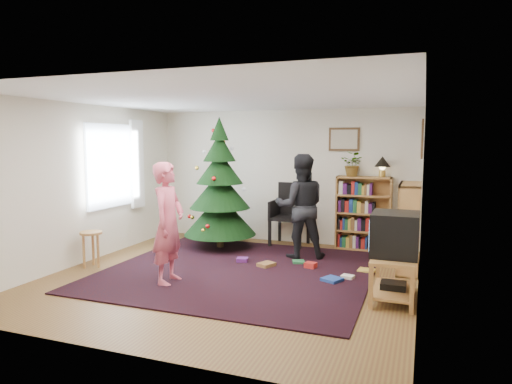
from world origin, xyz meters
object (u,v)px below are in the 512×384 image
(person_standing, at_px, (168,223))
(potted_plant, at_px, (353,164))
(crt_tv, at_px, (395,234))
(bookshelf_back, at_px, (363,212))
(person_by_chair, at_px, (301,206))
(tv_stand, at_px, (394,273))
(armchair, at_px, (291,211))
(table_lamp, at_px, (382,163))
(picture_right, at_px, (423,139))
(christmas_tree, at_px, (220,194))
(stool, at_px, (91,240))
(picture_back, at_px, (344,139))
(bookshelf_right, at_px, (409,226))

(person_standing, height_order, potted_plant, potted_plant)
(crt_tv, distance_m, person_standing, 2.92)
(bookshelf_back, relative_size, person_by_chair, 0.76)
(bookshelf_back, xyz_separation_m, person_standing, (-2.22, -2.88, 0.16))
(tv_stand, relative_size, crt_tv, 1.53)
(armchair, relative_size, table_lamp, 3.19)
(picture_right, relative_size, table_lamp, 1.67)
(christmas_tree, relative_size, person_standing, 1.43)
(tv_stand, bearing_deg, stool, -178.67)
(christmas_tree, bearing_deg, picture_back, 24.22)
(tv_stand, bearing_deg, picture_right, 82.40)
(bookshelf_back, bearing_deg, picture_back, 160.79)
(bookshelf_back, bearing_deg, bookshelf_right, -53.74)
(picture_right, xyz_separation_m, bookshelf_right, (-0.14, -0.50, -1.29))
(christmas_tree, xyz_separation_m, potted_plant, (2.22, 0.78, 0.54))
(christmas_tree, distance_m, table_lamp, 2.89)
(stool, distance_m, potted_plant, 4.53)
(bookshelf_back, xyz_separation_m, tv_stand, (0.68, -2.50, -0.34))
(table_lamp, bearing_deg, bookshelf_right, -65.33)
(table_lamp, bearing_deg, crt_tv, -81.37)
(person_standing, xyz_separation_m, potted_plant, (2.02, 2.88, 0.69))
(christmas_tree, distance_m, tv_stand, 3.61)
(picture_right, distance_m, christmas_tree, 3.50)
(armchair, bearing_deg, tv_stand, -49.66)
(christmas_tree, distance_m, crt_tv, 3.55)
(picture_right, distance_m, person_standing, 4.06)
(christmas_tree, bearing_deg, tv_stand, -29.01)
(picture_back, bearing_deg, tv_stand, -67.92)
(bookshelf_back, relative_size, crt_tv, 2.18)
(person_standing, bearing_deg, potted_plant, -39.58)
(picture_back, xyz_separation_m, bookshelf_right, (1.19, -1.23, -1.29))
(christmas_tree, relative_size, table_lamp, 6.54)
(person_by_chair, bearing_deg, picture_back, -134.76)
(bookshelf_right, height_order, armchair, bookshelf_right)
(christmas_tree, relative_size, potted_plant, 5.43)
(tv_stand, relative_size, person_by_chair, 0.53)
(table_lamp, bearing_deg, stool, -147.17)
(potted_plant, bearing_deg, bookshelf_back, 0.00)
(armchair, height_order, table_lamp, table_lamp)
(picture_back, xyz_separation_m, potted_plant, (0.19, -0.14, -0.43))
(picture_right, bearing_deg, tv_stand, -97.60)
(potted_plant, bearing_deg, table_lamp, 0.00)
(person_standing, bearing_deg, bookshelf_right, -63.99)
(bookshelf_back, distance_m, potted_plant, 0.87)
(bookshelf_back, height_order, person_standing, person_standing)
(picture_back, relative_size, table_lamp, 1.53)
(picture_back, distance_m, bookshelf_back, 1.35)
(picture_back, distance_m, tv_stand, 3.28)
(tv_stand, distance_m, person_by_chair, 2.27)
(picture_back, distance_m, picture_right, 1.51)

